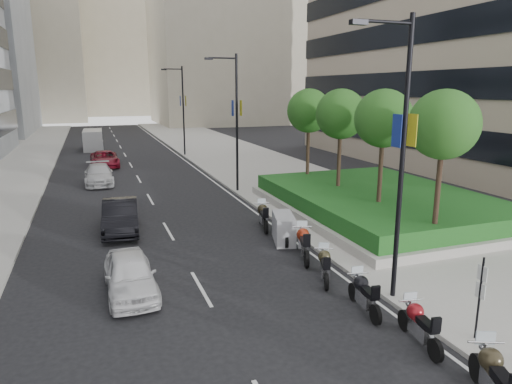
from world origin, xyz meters
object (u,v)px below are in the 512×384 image
motorcycle_6 (263,216)px  car_a (130,275)px  motorcycle_2 (364,294)px  motorcycle_1 (419,325)px  motorcycle_0 (495,378)px  lamp_post_2 (182,106)px  lamp_post_1 (235,116)px  car_b (120,216)px  motorcycle_4 (304,243)px  motorcycle_5 (284,229)px  lamp_post_0 (399,148)px  car_d (105,159)px  car_c (99,174)px  delivery_van (93,141)px  parking_sign (480,294)px  motorcycle_3 (325,265)px

motorcycle_6 → car_a: car_a is taller
motorcycle_2 → motorcycle_1: bearing=-162.3°
motorcycle_0 → motorcycle_2: (-0.27, 4.72, -0.07)m
lamp_post_2 → car_a: (-7.98, -31.57, -4.38)m
lamp_post_1 → car_b: bearing=-141.4°
motorcycle_4 → motorcycle_5: (0.06, 2.20, -0.02)m
lamp_post_0 → motorcycle_2: size_ratio=4.09×
lamp_post_2 → motorcycle_4: size_ratio=3.78×
motorcycle_5 → motorcycle_1: bearing=-163.7°
motorcycle_5 → car_d: 25.16m
motorcycle_5 → car_b: (-6.87, 4.16, 0.13)m
lamp_post_0 → car_c: 25.01m
motorcycle_4 → delivery_van: 39.60m
motorcycle_5 → delivery_van: bearing=27.6°
lamp_post_1 → parking_sign: lamp_post_1 is taller
motorcycle_3 → delivery_van: (-7.43, 41.08, 0.46)m
lamp_post_1 → motorcycle_5: 11.35m
motorcycle_2 → car_a: 7.76m
motorcycle_4 → motorcycle_6: (-0.08, 4.46, -0.02)m
lamp_post_1 → motorcycle_6: lamp_post_1 is taller
lamp_post_0 → motorcycle_1: bearing=-108.9°
lamp_post_2 → motorcycle_1: lamp_post_2 is taller
motorcycle_1 → motorcycle_4: motorcycle_4 is taller
parking_sign → lamp_post_2: bearing=91.0°
motorcycle_2 → car_a: (-6.76, 3.81, 0.10)m
lamp_post_1 → car_a: size_ratio=2.23×
lamp_post_2 → motorcycle_0: size_ratio=3.88×
parking_sign → motorcycle_2: bearing=125.7°
motorcycle_0 → motorcycle_5: 11.69m
lamp_post_0 → motorcycle_6: (-1.09, 8.85, -4.43)m
car_a → delivery_van: size_ratio=0.75×
lamp_post_1 → motorcycle_4: size_ratio=3.78×
motorcycle_6 → car_a: (-6.90, -5.41, 0.06)m
lamp_post_2 → car_d: 9.95m
car_a → car_b: size_ratio=0.86×
car_b → motorcycle_6: bearing=-11.6°
motorcycle_6 → delivery_van: 35.22m
car_c → motorcycle_5: bearing=-65.2°
delivery_van → car_b: bearing=-86.8°
lamp_post_0 → motorcycle_3: lamp_post_0 is taller
motorcycle_4 → delivery_van: size_ratio=0.45×
lamp_post_0 → car_a: size_ratio=2.23×
lamp_post_0 → motorcycle_3: bearing=119.9°
motorcycle_1 → motorcycle_5: (-0.09, 9.10, 0.06)m
parking_sign → delivery_van: (-9.33, 46.23, -0.42)m
parking_sign → motorcycle_6: (-1.74, 11.85, -0.82)m
motorcycle_6 → car_d: car_d is taller
motorcycle_5 → delivery_van: (-7.72, 36.64, 0.40)m
car_d → parking_sign: bearing=-77.0°
motorcycle_1 → delivery_van: bearing=18.5°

